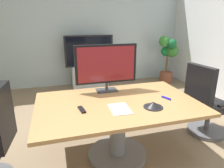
{
  "coord_description": "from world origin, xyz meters",
  "views": [
    {
      "loc": [
        -0.65,
        -2.08,
        1.7
      ],
      "look_at": [
        0.04,
        0.3,
        0.89
      ],
      "focal_mm": 32.38,
      "sensor_mm": 36.0,
      "label": 1
    }
  ],
  "objects_px": {
    "tv_monitor": "(106,65)",
    "potted_plant": "(168,56)",
    "conference_table": "(118,116)",
    "wall_display_unit": "(90,70)",
    "remote_control": "(82,110)",
    "conference_phone": "(153,105)",
    "office_chair_right": "(205,107)"
  },
  "relations": [
    {
      "from": "tv_monitor",
      "to": "potted_plant",
      "type": "height_order",
      "value": "tv_monitor"
    },
    {
      "from": "conference_table",
      "to": "potted_plant",
      "type": "height_order",
      "value": "potted_plant"
    },
    {
      "from": "wall_display_unit",
      "to": "remote_control",
      "type": "height_order",
      "value": "wall_display_unit"
    },
    {
      "from": "tv_monitor",
      "to": "conference_phone",
      "type": "height_order",
      "value": "tv_monitor"
    },
    {
      "from": "office_chair_right",
      "to": "conference_table",
      "type": "bearing_deg",
      "value": 86.57
    },
    {
      "from": "conference_phone",
      "to": "remote_control",
      "type": "distance_m",
      "value": 0.8
    },
    {
      "from": "office_chair_right",
      "to": "conference_phone",
      "type": "xyz_separation_m",
      "value": [
        -1.06,
        -0.37,
        0.32
      ]
    },
    {
      "from": "remote_control",
      "to": "tv_monitor",
      "type": "bearing_deg",
      "value": 43.17
    },
    {
      "from": "wall_display_unit",
      "to": "remote_control",
      "type": "bearing_deg",
      "value": -101.52
    },
    {
      "from": "tv_monitor",
      "to": "wall_display_unit",
      "type": "height_order",
      "value": "tv_monitor"
    },
    {
      "from": "remote_control",
      "to": "wall_display_unit",
      "type": "bearing_deg",
      "value": 69.71
    },
    {
      "from": "potted_plant",
      "to": "wall_display_unit",
      "type": "bearing_deg",
      "value": 173.09
    },
    {
      "from": "wall_display_unit",
      "to": "conference_table",
      "type": "bearing_deg",
      "value": -93.09
    },
    {
      "from": "office_chair_right",
      "to": "conference_phone",
      "type": "relative_size",
      "value": 4.95
    },
    {
      "from": "conference_table",
      "to": "conference_phone",
      "type": "bearing_deg",
      "value": -36.81
    },
    {
      "from": "wall_display_unit",
      "to": "remote_control",
      "type": "relative_size",
      "value": 7.71
    },
    {
      "from": "conference_table",
      "to": "remote_control",
      "type": "xyz_separation_m",
      "value": [
        -0.45,
        -0.11,
        0.19
      ]
    },
    {
      "from": "office_chair_right",
      "to": "remote_control",
      "type": "bearing_deg",
      "value": 88.71
    },
    {
      "from": "tv_monitor",
      "to": "conference_phone",
      "type": "xyz_separation_m",
      "value": [
        0.37,
        -0.68,
        -0.33
      ]
    },
    {
      "from": "conference_phone",
      "to": "remote_control",
      "type": "relative_size",
      "value": 1.29
    },
    {
      "from": "remote_control",
      "to": "potted_plant",
      "type": "bearing_deg",
      "value": 36.44
    },
    {
      "from": "tv_monitor",
      "to": "remote_control",
      "type": "distance_m",
      "value": 0.77
    },
    {
      "from": "conference_table",
      "to": "office_chair_right",
      "type": "distance_m",
      "value": 1.4
    },
    {
      "from": "wall_display_unit",
      "to": "tv_monitor",
      "type": "bearing_deg",
      "value": -94.28
    },
    {
      "from": "conference_phone",
      "to": "remote_control",
      "type": "xyz_separation_m",
      "value": [
        -0.79,
        0.15,
        -0.02
      ]
    },
    {
      "from": "conference_table",
      "to": "wall_display_unit",
      "type": "bearing_deg",
      "value": 86.91
    },
    {
      "from": "conference_table",
      "to": "conference_phone",
      "type": "xyz_separation_m",
      "value": [
        0.34,
        -0.25,
        0.22
      ]
    },
    {
      "from": "office_chair_right",
      "to": "wall_display_unit",
      "type": "relative_size",
      "value": 0.83
    },
    {
      "from": "conference_table",
      "to": "conference_phone",
      "type": "height_order",
      "value": "conference_phone"
    },
    {
      "from": "conference_phone",
      "to": "office_chair_right",
      "type": "bearing_deg",
      "value": 19.25
    },
    {
      "from": "tv_monitor",
      "to": "remote_control",
      "type": "bearing_deg",
      "value": -128.06
    },
    {
      "from": "office_chair_right",
      "to": "remote_control",
      "type": "distance_m",
      "value": 1.88
    }
  ]
}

